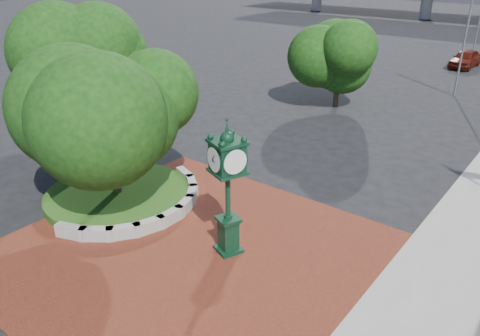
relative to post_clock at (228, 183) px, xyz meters
name	(u,v)px	position (x,y,z in m)	size (l,w,h in m)	color
ground	(205,239)	(-1.19, 0.08, -2.70)	(200.00, 200.00, 0.00)	black
plaza	(186,251)	(-1.19, -0.92, -2.68)	(12.00, 12.00, 0.04)	maroon
planter_wall	(155,210)	(-3.90, 0.08, -2.43)	(2.96, 6.77, 0.54)	#9E9B93
grass_bed	(118,195)	(-6.19, 0.08, -2.50)	(6.10, 6.10, 0.40)	#1C4513
tree_planter	(109,117)	(-6.19, 0.08, 1.03)	(5.20, 5.20, 6.33)	#38281C
tree_northwest	(91,60)	(-14.19, 5.08, 1.43)	(5.60, 5.60, 6.93)	#38281C
tree_street	(339,59)	(-5.19, 18.08, 0.54)	(4.40, 4.40, 5.45)	#38281C
post_clock	(228,183)	(0.00, 0.00, 0.00)	(1.26, 1.26, 4.91)	black
parked_car	(465,59)	(-1.44, 36.38, -1.89)	(1.90, 4.73, 1.61)	#55160C
street_lamp_near	(469,31)	(0.75, 25.92, 1.99)	(1.75, 0.68, 7.99)	slate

